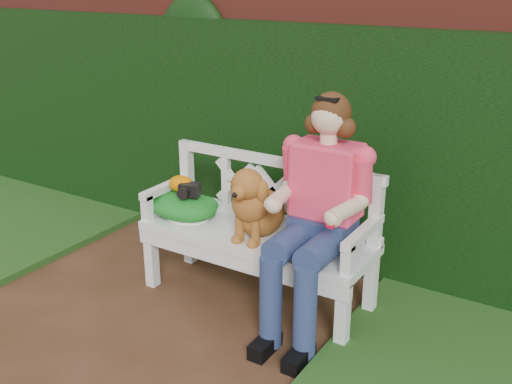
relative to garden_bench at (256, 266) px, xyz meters
The scene contains 10 objects.
ground 1.09m from the garden_bench, 115.81° to the right, with size 60.00×60.00×0.00m, color #3B2010.
brick_wall 1.36m from the garden_bench, 116.20° to the left, with size 10.00×0.30×2.20m, color maroon.
ivy_hedge 1.05m from the garden_bench, 122.70° to the left, with size 10.00×0.18×1.70m, color #12380D.
garden_bench is the anchor object (origin of this frame).
seated_woman 0.64m from the garden_bench, ahead, with size 0.59×0.78×1.38m, color #F93134, non-canonical shape.
dog 0.48m from the garden_bench, 49.39° to the right, with size 0.32×0.43×0.47m, color olive, non-canonical shape.
tennis_racket 0.59m from the garden_bench, behind, with size 0.58×0.24×0.03m, color white, non-canonical shape.
green_bag 0.63m from the garden_bench, behind, with size 0.47×0.37×0.16m, color #1E9D1D, non-canonical shape.
camera_item 0.66m from the garden_bench, behind, with size 0.13×0.10×0.08m, color black.
baseball_glove 0.74m from the garden_bench, behind, with size 0.18×0.13×0.11m, color #D97000.
Camera 1 is at (2.28, -1.96, 2.03)m, focal length 42.00 mm.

